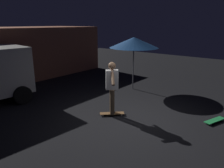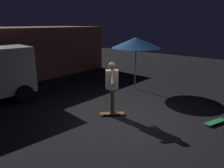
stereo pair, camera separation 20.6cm
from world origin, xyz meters
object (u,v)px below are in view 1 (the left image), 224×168
at_px(skateboard_ridden, 112,113).
at_px(skateboard_spare, 215,120).
at_px(patio_umbrella, 134,43).
at_px(skater, 112,84).

xyz_separation_m(skateboard_ridden, skateboard_spare, (1.56, -2.72, 0.00)).
bearing_deg(patio_umbrella, skater, -158.94).
bearing_deg(skater, patio_umbrella, 21.06).
height_order(skateboard_ridden, skater, skater).
distance_m(patio_umbrella, skater, 3.20).
relative_size(patio_umbrella, skater, 1.38).
relative_size(skateboard_ridden, skateboard_spare, 0.88).
height_order(skateboard_ridden, skateboard_spare, same).
relative_size(skateboard_spare, skater, 0.48).
xyz_separation_m(patio_umbrella, skateboard_ridden, (-2.83, -1.09, -2.02)).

